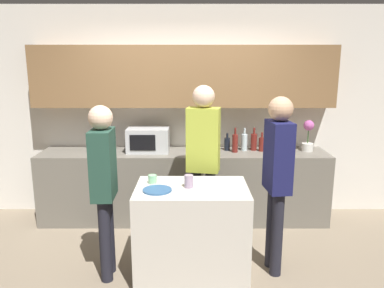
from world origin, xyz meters
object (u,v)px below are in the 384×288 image
(potted_plant, at_px, (308,136))
(plate_on_island, at_px, (158,190))
(cup_0, at_px, (189,181))
(toaster, at_px, (105,144))
(person_center, at_px, (203,152))
(person_right, at_px, (104,179))
(bottle_3, at_px, (254,142))
(bottle_2, at_px, (245,142))
(bottle_4, at_px, (262,144))
(microwave, at_px, (149,139))
(person_left, at_px, (278,170))
(bottle_1, at_px, (235,143))
(cup_1, at_px, (153,179))
(bottle_0, at_px, (227,144))

(potted_plant, bearing_deg, plate_on_island, -140.68)
(cup_0, bearing_deg, toaster, 128.49)
(plate_on_island, height_order, person_center, person_center)
(toaster, distance_m, person_right, 1.41)
(toaster, relative_size, bottle_3, 0.89)
(bottle_2, height_order, bottle_4, bottle_2)
(plate_on_island, bearing_deg, bottle_2, 56.68)
(microwave, bearing_deg, potted_plant, 0.04)
(person_left, bearing_deg, person_center, 46.96)
(bottle_2, relative_size, person_center, 0.16)
(potted_plant, bearing_deg, bottle_1, -176.11)
(cup_1, distance_m, person_right, 0.45)
(microwave, height_order, bottle_1, bottle_1)
(bottle_0, height_order, person_center, person_center)
(potted_plant, height_order, person_center, person_center)
(bottle_0, bearing_deg, person_right, -131.33)
(microwave, height_order, toaster, microwave)
(person_left, bearing_deg, cup_0, 90.31)
(toaster, bearing_deg, bottle_2, 1.04)
(cup_0, relative_size, person_left, 0.07)
(toaster, relative_size, cup_0, 2.22)
(bottle_3, bearing_deg, cup_1, -132.14)
(person_center, bearing_deg, person_right, 45.68)
(microwave, bearing_deg, person_right, -100.28)
(bottle_1, distance_m, person_center, 0.81)
(microwave, bearing_deg, person_center, -48.45)
(bottle_4, height_order, cup_1, bottle_4)
(bottle_4, bearing_deg, person_right, -140.76)
(plate_on_island, distance_m, cup_1, 0.22)
(potted_plant, bearing_deg, person_right, -148.62)
(microwave, xyz_separation_m, person_left, (1.34, -1.28, -0.02))
(bottle_0, height_order, bottle_3, bottle_3)
(toaster, xyz_separation_m, person_center, (1.23, -0.76, 0.08))
(cup_1, relative_size, person_center, 0.05)
(plate_on_island, relative_size, person_left, 0.15)
(bottle_0, height_order, bottle_2, bottle_2)
(bottle_0, xyz_separation_m, cup_1, (-0.82, -1.28, -0.06))
(microwave, xyz_separation_m, cup_1, (0.18, -1.24, -0.12))
(microwave, relative_size, bottle_2, 1.79)
(person_right, bearing_deg, bottle_3, 129.97)
(microwave, height_order, person_center, person_center)
(bottle_2, bearing_deg, person_right, -136.06)
(microwave, relative_size, plate_on_island, 2.00)
(toaster, height_order, bottle_0, bottle_0)
(bottle_0, distance_m, bottle_1, 0.14)
(bottle_3, bearing_deg, bottle_2, -174.29)
(toaster, height_order, cup_1, toaster)
(toaster, relative_size, bottle_2, 0.90)
(potted_plant, bearing_deg, bottle_3, 176.22)
(bottle_3, bearing_deg, person_left, -89.74)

